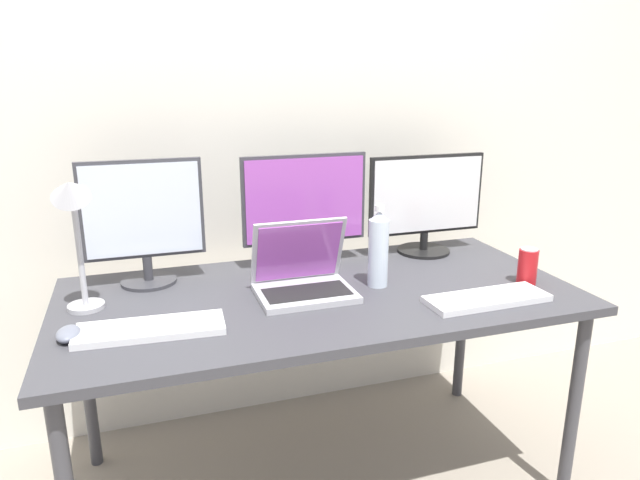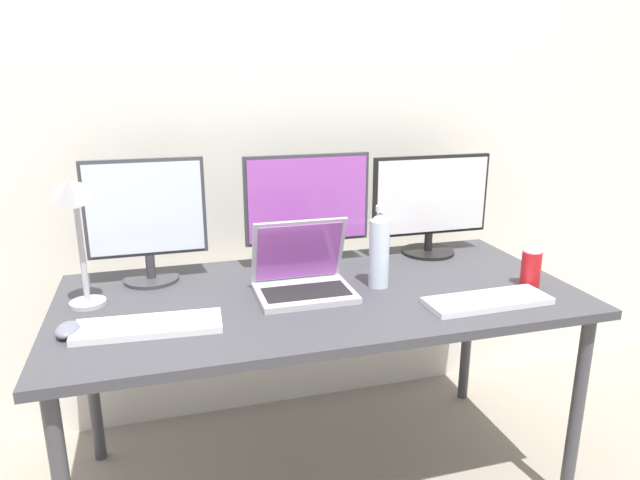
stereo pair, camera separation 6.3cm
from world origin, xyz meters
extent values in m
plane|color=gray|center=(0.00, 0.00, 0.00)|extent=(16.00, 16.00, 0.00)
cube|color=silver|center=(0.00, 0.59, 1.30)|extent=(7.00, 0.08, 2.60)
cylinder|color=#424247|center=(0.79, -0.35, 0.35)|extent=(0.04, 0.04, 0.71)
cylinder|color=#424247|center=(-0.79, 0.35, 0.35)|extent=(0.04, 0.04, 0.71)
cylinder|color=#424247|center=(0.79, 0.35, 0.35)|extent=(0.04, 0.04, 0.71)
cube|color=#3D3D42|center=(0.00, 0.00, 0.72)|extent=(1.70, 0.82, 0.03)
cylinder|color=#38383D|center=(-0.54, 0.27, 0.75)|extent=(0.19, 0.19, 0.01)
cylinder|color=#38383D|center=(-0.54, 0.27, 0.79)|extent=(0.03, 0.03, 0.08)
cube|color=#38383D|center=(-0.54, 0.27, 1.00)|extent=(0.40, 0.02, 0.33)
cube|color=silver|center=(-0.54, 0.25, 1.00)|extent=(0.38, 0.01, 0.31)
cylinder|color=#38383D|center=(0.03, 0.29, 0.75)|extent=(0.18, 0.18, 0.01)
cylinder|color=#38383D|center=(0.03, 0.29, 0.79)|extent=(0.03, 0.03, 0.08)
cube|color=#38383D|center=(0.03, 0.29, 1.00)|extent=(0.47, 0.02, 0.33)
cube|color=#A54CB2|center=(0.03, 0.27, 1.00)|extent=(0.45, 0.01, 0.31)
cylinder|color=black|center=(0.54, 0.29, 0.75)|extent=(0.21, 0.21, 0.01)
cylinder|color=black|center=(0.54, 0.29, 0.79)|extent=(0.03, 0.03, 0.07)
cube|color=black|center=(0.54, 0.29, 0.98)|extent=(0.49, 0.02, 0.31)
cube|color=white|center=(0.54, 0.28, 0.98)|extent=(0.46, 0.01, 0.29)
cube|color=#B7B7BC|center=(-0.06, -0.02, 0.75)|extent=(0.31, 0.24, 0.02)
cube|color=black|center=(-0.06, -0.04, 0.76)|extent=(0.28, 0.13, 0.00)
cube|color=#B7B7BC|center=(-0.06, 0.06, 0.87)|extent=(0.31, 0.09, 0.23)
cube|color=#A54CB2|center=(-0.06, 0.05, 0.87)|extent=(0.28, 0.08, 0.20)
cube|color=white|center=(0.48, -0.25, 0.75)|extent=(0.41, 0.15, 0.02)
cube|color=white|center=(-0.55, -0.15, 0.75)|extent=(0.42, 0.17, 0.02)
ellipsoid|color=slate|center=(-0.77, -0.13, 0.76)|extent=(0.07, 0.10, 0.03)
cylinder|color=silver|center=(0.21, -0.01, 0.86)|extent=(0.07, 0.07, 0.23)
cone|color=silver|center=(0.21, -0.01, 0.99)|extent=(0.06, 0.06, 0.03)
cylinder|color=white|center=(0.21, -0.01, 1.01)|extent=(0.03, 0.03, 0.02)
cylinder|color=red|center=(0.71, -0.15, 0.80)|extent=(0.07, 0.07, 0.12)
cylinder|color=silver|center=(0.71, -0.15, 0.86)|extent=(0.06, 0.06, 0.00)
cylinder|color=#B7B7BC|center=(-0.73, 0.09, 0.75)|extent=(0.11, 0.11, 0.01)
cylinder|color=#B7B7BC|center=(-0.73, 0.09, 0.92)|extent=(0.02, 0.02, 0.34)
cone|color=#B7B7BC|center=(-0.73, 0.03, 1.13)|extent=(0.11, 0.12, 0.11)
camera|label=1|loc=(-0.55, -1.69, 1.44)|focal=32.00mm
camera|label=2|loc=(-0.49, -1.71, 1.44)|focal=32.00mm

